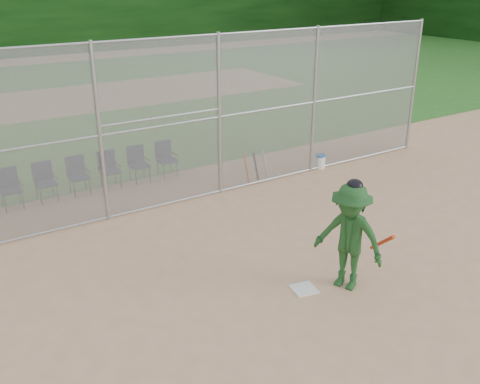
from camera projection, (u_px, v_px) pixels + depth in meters
ground at (316, 295)px, 9.42m from camera, size 100.00×100.00×0.00m
grass_strip at (50, 102)px, 23.43m from camera, size 100.00×100.00×0.00m
dirt_patch_far at (50, 102)px, 23.43m from camera, size 24.00×24.00×0.00m
backstop_fence at (183, 120)px, 12.52m from camera, size 16.09×0.09×4.00m
home_plate at (304, 289)px, 9.58m from camera, size 0.50×0.50×0.02m
batter_at_plate at (349, 237)px, 9.32m from camera, size 1.17×1.47×2.06m
water_cooler at (320, 161)px, 15.47m from camera, size 0.32×0.32×0.41m
spare_bats at (256, 167)px, 14.41m from camera, size 0.66×0.37×0.83m
chair_3 at (11, 189)px, 12.73m from camera, size 0.54×0.52×0.96m
chair_4 at (46, 183)px, 13.14m from camera, size 0.54×0.52×0.96m
chair_5 at (79, 176)px, 13.55m from camera, size 0.54×0.52×0.96m
chair_6 at (110, 170)px, 13.96m from camera, size 0.54×0.52×0.96m
chair_7 at (139, 165)px, 14.37m from camera, size 0.54×0.52×0.96m
chair_8 at (167, 159)px, 14.77m from camera, size 0.54×0.52×0.96m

